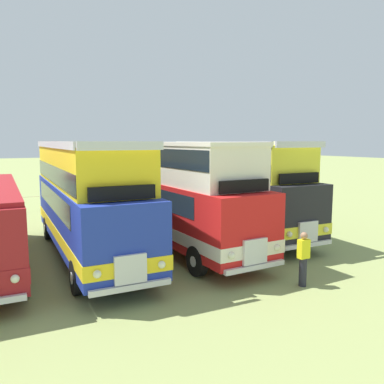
{
  "coord_description": "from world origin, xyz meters",
  "views": [
    {
      "loc": [
        3.85,
        -15.29,
        4.52
      ],
      "look_at": [
        12.0,
        -0.2,
        2.3
      ],
      "focal_mm": 36.71,
      "sensor_mm": 36.0,
      "label": 1
    }
  ],
  "objects_px": {
    "bus_eighth_in_row": "(175,189)",
    "bus_ninth_in_row": "(237,186)",
    "marshal_person": "(303,259)",
    "bus_seventh_in_row": "(87,197)"
  },
  "relations": [
    {
      "from": "marshal_person",
      "to": "bus_seventh_in_row",
      "type": "bearing_deg",
      "value": 127.99
    },
    {
      "from": "bus_ninth_in_row",
      "to": "bus_eighth_in_row",
      "type": "bearing_deg",
      "value": -169.65
    },
    {
      "from": "bus_ninth_in_row",
      "to": "bus_seventh_in_row",
      "type": "bearing_deg",
      "value": -176.49
    },
    {
      "from": "bus_eighth_in_row",
      "to": "marshal_person",
      "type": "relative_size",
      "value": 6.34
    },
    {
      "from": "bus_seventh_in_row",
      "to": "bus_ninth_in_row",
      "type": "xyz_separation_m",
      "value": [
        7.44,
        0.46,
        -0.01
      ]
    },
    {
      "from": "bus_eighth_in_row",
      "to": "bus_ninth_in_row",
      "type": "distance_m",
      "value": 3.79
    },
    {
      "from": "bus_ninth_in_row",
      "to": "marshal_person",
      "type": "height_order",
      "value": "bus_ninth_in_row"
    },
    {
      "from": "bus_eighth_in_row",
      "to": "bus_ninth_in_row",
      "type": "relative_size",
      "value": 1.1
    },
    {
      "from": "bus_eighth_in_row",
      "to": "marshal_person",
      "type": "xyz_separation_m",
      "value": [
        1.39,
        -6.31,
        -1.59
      ]
    },
    {
      "from": "bus_eighth_in_row",
      "to": "bus_ninth_in_row",
      "type": "xyz_separation_m",
      "value": [
        3.73,
        0.68,
        -0.12
      ]
    }
  ]
}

